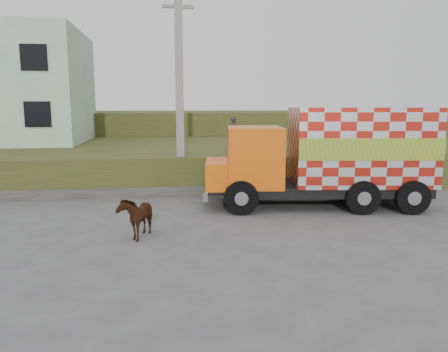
{
  "coord_description": "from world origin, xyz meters",
  "views": [
    {
      "loc": [
        -1.66,
        -12.74,
        3.55
      ],
      "look_at": [
        0.23,
        0.83,
        1.3
      ],
      "focal_mm": 35.0,
      "sensor_mm": 36.0,
      "label": 1
    }
  ],
  "objects": [
    {
      "name": "ground",
      "position": [
        0.0,
        0.0,
        0.0
      ],
      "size": [
        120.0,
        120.0,
        0.0
      ],
      "primitive_type": "plane",
      "color": "#474749",
      "rests_on": "ground"
    },
    {
      "name": "cow",
      "position": [
        -2.42,
        -1.07,
        0.58
      ],
      "size": [
        1.04,
        1.5,
        1.16
      ],
      "primitive_type": "imported",
      "rotation": [
        0.0,
        0.0,
        -0.33
      ],
      "color": "black",
      "rests_on": "ground"
    },
    {
      "name": "retaining_strip",
      "position": [
        -2.0,
        4.2,
        0.2
      ],
      "size": [
        16.0,
        0.5,
        0.4
      ],
      "primitive_type": "cube",
      "color": "#595651",
      "rests_on": "ground"
    },
    {
      "name": "pedestrian",
      "position": [
        1.5,
        7.08,
        2.26
      ],
      "size": [
        0.58,
        0.4,
        1.53
      ],
      "primitive_type": "imported",
      "rotation": [
        0.0,
        0.0,
        3.09
      ],
      "color": "#292724",
      "rests_on": "embankment"
    },
    {
      "name": "cargo_truck",
      "position": [
        4.05,
        1.68,
        1.78
      ],
      "size": [
        7.99,
        3.52,
        3.45
      ],
      "rotation": [
        0.0,
        0.0,
        -0.13
      ],
      "color": "black",
      "rests_on": "ground"
    },
    {
      "name": "utility_pole",
      "position": [
        -1.0,
        4.6,
        4.08
      ],
      "size": [
        1.2,
        0.3,
        8.0
      ],
      "color": "gray",
      "rests_on": "ground"
    },
    {
      "name": "embankment",
      "position": [
        0.0,
        10.0,
        0.75
      ],
      "size": [
        40.0,
        12.0,
        1.5
      ],
      "primitive_type": "cube",
      "color": "#2C4316",
      "rests_on": "ground"
    },
    {
      "name": "embankment_far",
      "position": [
        0.0,
        22.0,
        1.5
      ],
      "size": [
        40.0,
        12.0,
        3.0
      ],
      "primitive_type": "cube",
      "color": "#2C4316",
      "rests_on": "ground"
    }
  ]
}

